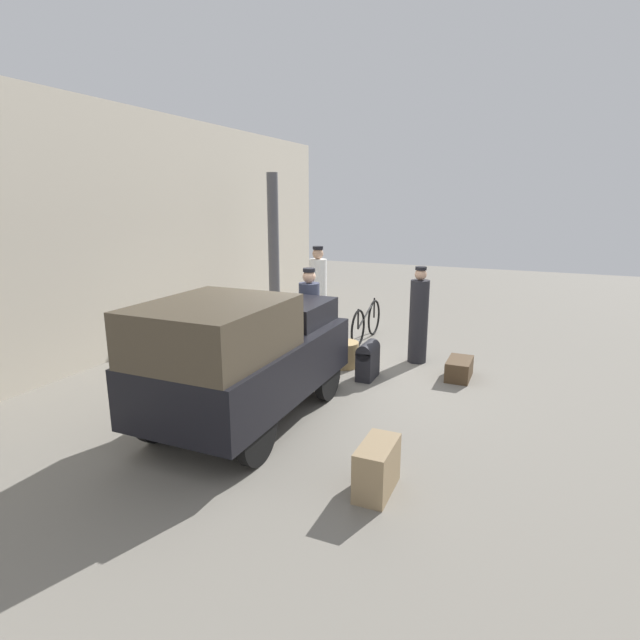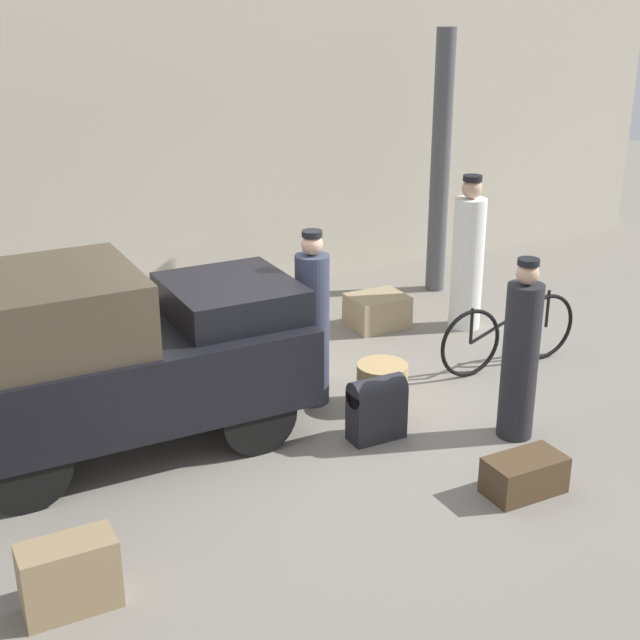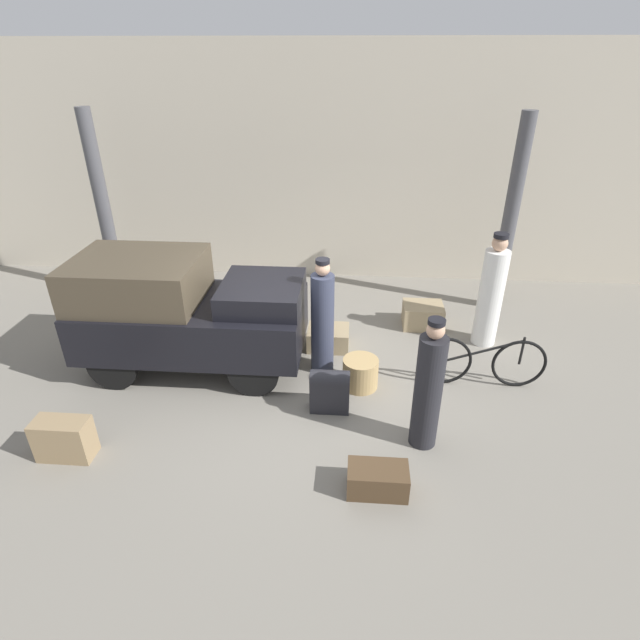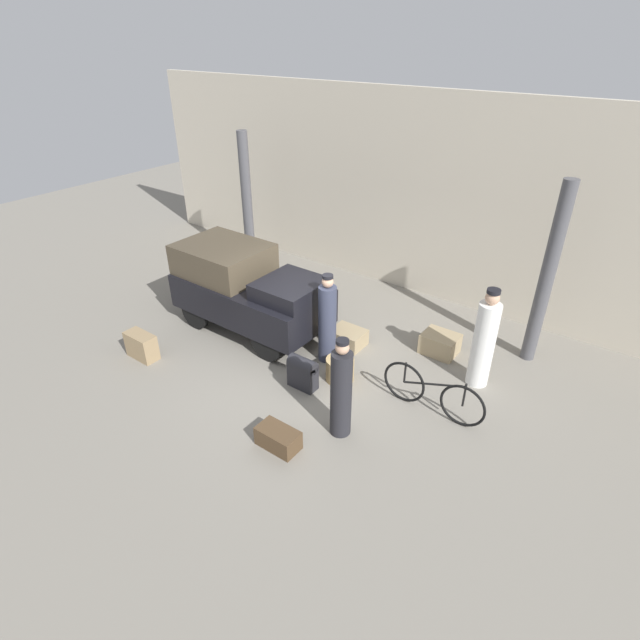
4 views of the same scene
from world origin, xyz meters
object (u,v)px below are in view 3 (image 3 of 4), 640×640
object	(u,v)px
porter_lifting_near_truck	(428,389)
trunk_umber_medium	(64,439)
bicycle	(482,362)
truck	(184,310)
suitcase_small_leather	(378,480)
trunk_large_brown	(423,315)
wicker_basket	(360,373)
porter_carrying_trunk	(491,295)
trunk_barrel_dark	(330,389)
porter_standing_middle	(322,321)
suitcase_black_upright	(328,338)

from	to	relation	value
porter_lifting_near_truck	trunk_umber_medium	bearing A→B (deg)	-172.44
bicycle	porter_lifting_near_truck	distance (m)	1.64
truck	porter_lifting_near_truck	xyz separation A→B (m)	(3.38, -1.50, -0.14)
suitcase_small_leather	trunk_large_brown	size ratio (longest dim) A/B	0.98
wicker_basket	porter_carrying_trunk	xyz separation A→B (m)	(2.03, 1.39, 0.64)
bicycle	trunk_barrel_dark	world-z (taller)	bicycle
porter_standing_middle	trunk_umber_medium	world-z (taller)	porter_standing_middle
suitcase_small_leather	trunk_barrel_dark	world-z (taller)	trunk_barrel_dark
trunk_umber_medium	suitcase_black_upright	bearing A→B (deg)	42.73
wicker_basket	suitcase_black_upright	world-z (taller)	wicker_basket
bicycle	suitcase_black_upright	bearing A→B (deg)	158.41
porter_carrying_trunk	trunk_umber_medium	bearing A→B (deg)	-150.84
truck	bicycle	bearing A→B (deg)	-2.96
suitcase_small_leather	bicycle	bearing A→B (deg)	54.27
wicker_basket	porter_standing_middle	distance (m)	0.92
bicycle	porter_lifting_near_truck	xyz separation A→B (m)	(-0.94, -1.28, 0.41)
trunk_barrel_dark	suitcase_black_upright	distance (m)	1.63
wicker_basket	suitcase_small_leather	bearing A→B (deg)	-84.18
truck	trunk_barrel_dark	xyz separation A→B (m)	(2.20, -0.96, -0.61)
wicker_basket	trunk_umber_medium	world-z (taller)	trunk_umber_medium
porter_standing_middle	porter_lifting_near_truck	world-z (taller)	porter_standing_middle
wicker_basket	suitcase_small_leather	world-z (taller)	wicker_basket
porter_lifting_near_truck	wicker_basket	bearing A→B (deg)	124.70
suitcase_small_leather	porter_standing_middle	bearing A→B (deg)	108.23
porter_carrying_trunk	bicycle	bearing A→B (deg)	-104.53
wicker_basket	suitcase_black_upright	distance (m)	1.17
trunk_umber_medium	trunk_barrel_dark	world-z (taller)	trunk_barrel_dark
porter_carrying_trunk	trunk_barrel_dark	bearing A→B (deg)	-141.15
wicker_basket	trunk_barrel_dark	xyz separation A→B (m)	(-0.40, -0.57, 0.11)
porter_carrying_trunk	wicker_basket	bearing A→B (deg)	-145.60
trunk_barrel_dark	suitcase_black_upright	bearing A→B (deg)	94.14
trunk_umber_medium	suitcase_black_upright	xyz separation A→B (m)	(2.95, 2.72, -0.09)
bicycle	suitcase_small_leather	distance (m)	2.60
porter_lifting_near_truck	trunk_umber_medium	size ratio (longest dim) A/B	2.68
wicker_basket	trunk_barrel_dark	world-z (taller)	trunk_barrel_dark
suitcase_small_leather	trunk_barrel_dark	xyz separation A→B (m)	(-0.60, 1.37, 0.17)
porter_standing_middle	suitcase_small_leather	xyz separation A→B (m)	(0.77, -2.34, -0.67)
porter_carrying_trunk	suitcase_black_upright	xyz separation A→B (m)	(-2.55, -0.35, -0.70)
porter_standing_middle	porter_carrying_trunk	world-z (taller)	porter_carrying_trunk
porter_lifting_near_truck	suitcase_black_upright	distance (m)	2.60
truck	trunk_umber_medium	size ratio (longest dim) A/B	5.04
trunk_barrel_dark	suitcase_black_upright	size ratio (longest dim) A/B	0.93
wicker_basket	trunk_barrel_dark	bearing A→B (deg)	-125.31
porter_carrying_trunk	suitcase_small_leather	world-z (taller)	porter_carrying_trunk
suitcase_small_leather	porter_lifting_near_truck	bearing A→B (deg)	55.23
porter_carrying_trunk	trunk_barrel_dark	world-z (taller)	porter_carrying_trunk
bicycle	porter_carrying_trunk	distance (m)	1.36
suitcase_small_leather	trunk_barrel_dark	bearing A→B (deg)	113.71
trunk_umber_medium	wicker_basket	bearing A→B (deg)	25.82
porter_carrying_trunk	suitcase_black_upright	distance (m)	2.67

